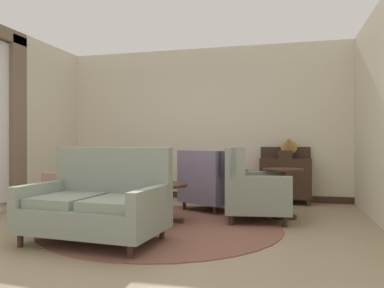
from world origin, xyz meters
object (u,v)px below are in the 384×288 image
object	(u,v)px
armchair_beside_settee	(90,188)
sideboard	(285,178)
settee	(98,204)
coffee_table	(158,191)
gramophone	(288,146)
side_table	(283,188)
armchair_back_corner	(210,184)
armchair_near_window	(130,183)
armchair_foreground_right	(251,190)
porcelain_vase	(160,173)

from	to	relation	value
armchair_beside_settee	sideboard	distance (m)	3.37
settee	coffee_table	bearing A→B (deg)	78.25
armchair_beside_settee	gramophone	world-z (taller)	gramophone
settee	side_table	distance (m)	2.68
armchair_beside_settee	gramophone	xyz separation A→B (m)	(2.80, 1.86, 0.61)
armchair_beside_settee	sideboard	bearing A→B (deg)	128.48
settee	armchair_beside_settee	xyz separation A→B (m)	(-0.76, 1.19, 0.01)
settee	side_table	xyz separation A→B (m)	(1.97, 1.82, 0.03)
settee	armchair_beside_settee	bearing A→B (deg)	127.23
settee	armchair_back_corner	world-z (taller)	settee
gramophone	armchair_back_corner	bearing A→B (deg)	-143.85
coffee_table	side_table	xyz separation A→B (m)	(1.65, 0.73, 0.01)
armchair_back_corner	sideboard	distance (m)	1.52
armchair_near_window	gramophone	size ratio (longest dim) A/B	2.59
armchair_near_window	armchair_foreground_right	world-z (taller)	armchair_foreground_right
armchair_beside_settee	sideboard	size ratio (longest dim) A/B	0.97
coffee_table	armchair_near_window	world-z (taller)	armchair_near_window
armchair_back_corner	settee	bearing A→B (deg)	98.06
settee	sideboard	bearing A→B (deg)	61.98
porcelain_vase	sideboard	distance (m)	2.63
settee	armchair_near_window	distance (m)	2.18
porcelain_vase	armchair_beside_settee	distance (m)	1.14
settee	side_table	world-z (taller)	settee
armchair_back_corner	armchair_beside_settee	world-z (taller)	armchair_beside_settee
armchair_near_window	sideboard	size ratio (longest dim) A/B	1.19
porcelain_vase	sideboard	size ratio (longest dim) A/B	0.34
porcelain_vase	armchair_beside_settee	xyz separation A→B (m)	(-1.11, 0.10, -0.25)
armchair_beside_settee	side_table	xyz separation A→B (m)	(2.73, 0.63, 0.01)
armchair_foreground_right	side_table	distance (m)	0.54
side_table	sideboard	xyz separation A→B (m)	(0.02, 1.31, 0.03)
armchair_near_window	armchair_back_corner	xyz separation A→B (m)	(1.36, 0.05, 0.01)
side_table	settee	bearing A→B (deg)	-137.23
settee	armchair_beside_settee	distance (m)	1.41
coffee_table	porcelain_vase	world-z (taller)	porcelain_vase
armchair_foreground_right	side_table	size ratio (longest dim) A/B	1.43
coffee_table	porcelain_vase	bearing A→B (deg)	-6.73
armchair_near_window	armchair_beside_settee	xyz separation A→B (m)	(-0.22, -0.92, 0.01)
side_table	armchair_foreground_right	bearing A→B (deg)	-145.24
porcelain_vase	armchair_beside_settee	size ratio (longest dim) A/B	0.35
armchair_beside_settee	settee	bearing A→B (deg)	36.10
side_table	gramophone	bearing A→B (deg)	86.82
settee	armchair_near_window	bearing A→B (deg)	108.83
gramophone	side_table	bearing A→B (deg)	-93.18
armchair_near_window	side_table	xyz separation A→B (m)	(2.51, -0.29, 0.03)
armchair_foreground_right	armchair_beside_settee	world-z (taller)	armchair_foreground_right
settee	sideboard	xyz separation A→B (m)	(1.99, 3.13, 0.06)
armchair_near_window	armchair_beside_settee	size ratio (longest dim) A/B	1.23
coffee_table	side_table	bearing A→B (deg)	23.84
armchair_back_corner	armchair_foreground_right	bearing A→B (deg)	166.37
armchair_near_window	gramophone	bearing A→B (deg)	156.83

